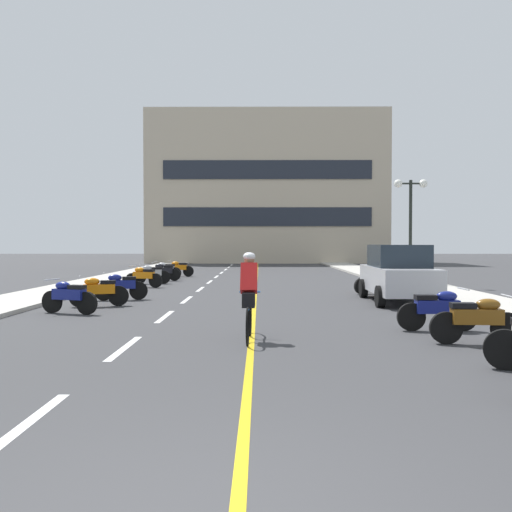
{
  "coord_description": "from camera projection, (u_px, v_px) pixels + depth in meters",
  "views": [
    {
      "loc": [
        0.4,
        -3.3,
        1.86
      ],
      "look_at": [
        0.28,
        16.48,
        1.39
      ],
      "focal_mm": 36.91,
      "sensor_mm": 36.0,
      "label": 1
    }
  ],
  "objects": [
    {
      "name": "lane_dash_2",
      "position": [
        165.0,
        317.0,
        13.36
      ],
      "size": [
        0.14,
        2.2,
        0.01
      ],
      "primitive_type": "cube",
      "color": "silver",
      "rests_on": "ground"
    },
    {
      "name": "lane_dash_0",
      "position": [
        24.0,
        426.0,
        5.36
      ],
      "size": [
        0.14,
        2.2,
        0.01
      ],
      "primitive_type": "cube",
      "color": "silver",
      "rests_on": "ground"
    },
    {
      "name": "motorcycle_6",
      "position": [
        121.0,
        286.0,
        17.22
      ],
      "size": [
        1.66,
        0.72,
        0.92
      ],
      "color": "black",
      "rests_on": "ground"
    },
    {
      "name": "lane_dash_9",
      "position": [
        229.0,
        267.0,
        41.35
      ],
      "size": [
        0.14,
        2.2,
        0.01
      ],
      "primitive_type": "cube",
      "color": "silver",
      "rests_on": "ground"
    },
    {
      "name": "lane_dash_4",
      "position": [
        200.0,
        289.0,
        21.35
      ],
      "size": [
        0.14,
        2.2,
        0.01
      ],
      "primitive_type": "cube",
      "color": "silver",
      "rests_on": "ground"
    },
    {
      "name": "parked_car_near",
      "position": [
        398.0,
        273.0,
        16.62
      ],
      "size": [
        2.0,
        4.24,
        1.82
      ],
      "color": "black",
      "rests_on": "ground"
    },
    {
      "name": "ground_plane",
      "position": [
        251.0,
        284.0,
        24.34
      ],
      "size": [
        140.0,
        140.0,
        0.0
      ],
      "primitive_type": "plane",
      "color": "#38383A"
    },
    {
      "name": "motorcycle_9",
      "position": [
        151.0,
        274.0,
        24.15
      ],
      "size": [
        1.7,
        0.6,
        0.92
      ],
      "color": "black",
      "rests_on": "ground"
    },
    {
      "name": "motorcycle_3",
      "position": [
        438.0,
        309.0,
        11.16
      ],
      "size": [
        1.7,
        0.6,
        0.92
      ],
      "color": "black",
      "rests_on": "ground"
    },
    {
      "name": "motorcycle_2",
      "position": [
        477.0,
        319.0,
        9.66
      ],
      "size": [
        1.7,
        0.6,
        0.92
      ],
      "color": "black",
      "rests_on": "ground"
    },
    {
      "name": "motorcycle_7",
      "position": [
        375.0,
        281.0,
        19.41
      ],
      "size": [
        1.63,
        0.81,
        0.92
      ],
      "color": "black",
      "rests_on": "ground"
    },
    {
      "name": "motorcycle_12",
      "position": [
        179.0,
        268.0,
        29.52
      ],
      "size": [
        1.7,
        0.6,
        0.92
      ],
      "color": "black",
      "rests_on": "ground"
    },
    {
      "name": "office_building",
      "position": [
        267.0,
        190.0,
        52.24
      ],
      "size": [
        22.76,
        8.3,
        14.36
      ],
      "color": "#BCAD93",
      "rests_on": "ground"
    },
    {
      "name": "curb_left",
      "position": [
        114.0,
        278.0,
        27.38
      ],
      "size": [
        2.4,
        72.0,
        0.12
      ],
      "primitive_type": "cube",
      "color": "#B7B2A8",
      "rests_on": "ground"
    },
    {
      "name": "lane_dash_1",
      "position": [
        125.0,
        348.0,
        9.36
      ],
      "size": [
        0.14,
        2.2,
        0.01
      ],
      "primitive_type": "cube",
      "color": "silver",
      "rests_on": "ground"
    },
    {
      "name": "lane_dash_11",
      "position": [
        234.0,
        263.0,
        49.34
      ],
      "size": [
        0.14,
        2.2,
        0.01
      ],
      "primitive_type": "cube",
      "color": "silver",
      "rests_on": "ground"
    },
    {
      "name": "motorcycle_5",
      "position": [
        99.0,
        291.0,
        15.49
      ],
      "size": [
        1.66,
        0.73,
        0.92
      ],
      "color": "black",
      "rests_on": "ground"
    },
    {
      "name": "lane_dash_6",
      "position": [
        216.0,
        277.0,
        29.35
      ],
      "size": [
        0.14,
        2.2,
        0.01
      ],
      "primitive_type": "cube",
      "color": "silver",
      "rests_on": "ground"
    },
    {
      "name": "street_lamp_mid",
      "position": [
        411.0,
        206.0,
        23.0
      ],
      "size": [
        1.46,
        0.36,
        4.54
      ],
      "color": "black",
      "rests_on": "curb_right"
    },
    {
      "name": "motorcycle_11",
      "position": [
        165.0,
        270.0,
        27.79
      ],
      "size": [
        1.69,
        0.6,
        0.92
      ],
      "color": "black",
      "rests_on": "ground"
    },
    {
      "name": "motorcycle_8",
      "position": [
        143.0,
        276.0,
        22.26
      ],
      "size": [
        1.66,
        0.72,
        0.92
      ],
      "color": "black",
      "rests_on": "ground"
    },
    {
      "name": "motorcycle_10",
      "position": [
        163.0,
        271.0,
        26.13
      ],
      "size": [
        1.7,
        0.6,
        0.92
      ],
      "color": "black",
      "rests_on": "ground"
    },
    {
      "name": "lane_dash_7",
      "position": [
        222.0,
        273.0,
        33.35
      ],
      "size": [
        0.14,
        2.2,
        0.01
      ],
      "primitive_type": "cube",
      "color": "silver",
      "rests_on": "ground"
    },
    {
      "name": "centre_line_yellow",
      "position": [
        256.0,
        279.0,
        27.34
      ],
      "size": [
        0.12,
        66.0,
        0.01
      ],
      "primitive_type": "cube",
      "color": "gold",
      "rests_on": "ground"
    },
    {
      "name": "lane_dash_3",
      "position": [
        187.0,
        300.0,
        17.35
      ],
      "size": [
        0.14,
        2.2,
        0.01
      ],
      "primitive_type": "cube",
      "color": "silver",
      "rests_on": "ground"
    },
    {
      "name": "cyclist_rider",
      "position": [
        249.0,
        294.0,
        10.13
      ],
      "size": [
        0.42,
        1.77,
        1.71
      ],
      "color": "black",
      "rests_on": "ground"
    },
    {
      "name": "lane_dash_10",
      "position": [
        232.0,
        265.0,
        45.35
      ],
      "size": [
        0.14,
        2.2,
        0.01
      ],
      "primitive_type": "cube",
      "color": "silver",
      "rests_on": "ground"
    },
    {
      "name": "lane_dash_8",
      "position": [
        226.0,
        270.0,
        37.35
      ],
      "size": [
        0.14,
        2.2,
        0.01
      ],
      "primitive_type": "cube",
      "color": "silver",
      "rests_on": "ground"
    },
    {
      "name": "curb_right",
      "position": [
        390.0,
        278.0,
        27.29
      ],
      "size": [
        2.4,
        72.0,
        0.12
      ],
      "primitive_type": "cube",
      "color": "#B7B2A8",
      "rests_on": "ground"
    },
    {
      "name": "motorcycle_4",
      "position": [
        69.0,
        296.0,
        13.89
      ],
      "size": [
        1.65,
        0.77,
        0.92
      ],
      "color": "black",
      "rests_on": "ground"
    },
    {
      "name": "lane_dash_5",
      "position": [
        210.0,
        282.0,
        25.35
      ],
      "size": [
        0.14,
        2.2,
        0.01
      ],
      "primitive_type": "cube",
      "color": "silver",
      "rests_on": "ground"
    }
  ]
}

